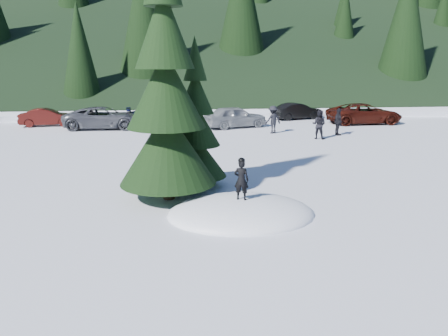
{
  "coord_description": "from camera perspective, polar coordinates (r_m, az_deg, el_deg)",
  "views": [
    {
      "loc": [
        -1.83,
        -12.38,
        4.53
      ],
      "look_at": [
        -0.37,
        1.46,
        1.1
      ],
      "focal_mm": 35.0,
      "sensor_mm": 36.0,
      "label": 1
    }
  ],
  "objects": [
    {
      "name": "car_2",
      "position": [
        31.0,
        -15.38,
        6.34
      ],
      "size": [
        5.43,
        2.63,
        1.49
      ],
      "primitive_type": "imported",
      "rotation": [
        0.0,
        0.0,
        1.54
      ],
      "color": "#484A50",
      "rests_on": "ground"
    },
    {
      "name": "adult_1",
      "position": [
        28.08,
        14.69,
        5.85
      ],
      "size": [
        0.46,
        1.01,
        1.68
      ],
      "primitive_type": "imported",
      "rotation": [
        0.0,
        0.0,
        1.63
      ],
      "color": "black",
      "rests_on": "ground"
    },
    {
      "name": "car_5",
      "position": [
        35.29,
        9.57,
        7.34
      ],
      "size": [
        4.14,
        2.43,
        1.29
      ],
      "primitive_type": "imported",
      "rotation": [
        0.0,
        0.0,
        1.86
      ],
      "color": "black",
      "rests_on": "ground"
    },
    {
      "name": "forest_hillside",
      "position": [
        66.88,
        -4.72,
        20.65
      ],
      "size": [
        200.0,
        60.0,
        25.0
      ],
      "primitive_type": null,
      "color": "black",
      "rests_on": "ground"
    },
    {
      "name": "snow_mound",
      "position": [
        13.31,
        2.25,
        -6.07
      ],
      "size": [
        4.48,
        3.52,
        0.96
      ],
      "primitive_type": "ellipsoid",
      "color": "white",
      "rests_on": "ground"
    },
    {
      "name": "car_3",
      "position": [
        32.16,
        -8.6,
        6.76
      ],
      "size": [
        4.61,
        2.21,
        1.29
      ],
      "primitive_type": "imported",
      "rotation": [
        0.0,
        0.0,
        1.66
      ],
      "color": "black",
      "rests_on": "ground"
    },
    {
      "name": "ground",
      "position": [
        13.31,
        2.25,
        -6.07
      ],
      "size": [
        200.0,
        200.0,
        0.0
      ],
      "primitive_type": "plane",
      "color": "white",
      "rests_on": "ground"
    },
    {
      "name": "spruce_short",
      "position": [
        15.78,
        -3.68,
        4.97
      ],
      "size": [
        2.2,
        2.2,
        5.37
      ],
      "color": "black",
      "rests_on": "ground"
    },
    {
      "name": "car_4",
      "position": [
        30.42,
        1.45,
        6.71
      ],
      "size": [
        4.75,
        3.12,
        1.5
      ],
      "primitive_type": "imported",
      "rotation": [
        0.0,
        0.0,
        1.9
      ],
      "color": "gray",
      "rests_on": "ground"
    },
    {
      "name": "car_1",
      "position": [
        33.61,
        -22.06,
        6.16
      ],
      "size": [
        3.91,
        1.81,
        1.24
      ],
      "primitive_type": "imported",
      "rotation": [
        0.0,
        0.0,
        1.71
      ],
      "color": "#3D0E0B",
      "rests_on": "ground"
    },
    {
      "name": "adult_2",
      "position": [
        28.15,
        6.41,
        6.3
      ],
      "size": [
        1.29,
        1.03,
        1.75
      ],
      "primitive_type": "imported",
      "rotation": [
        0.0,
        0.0,
        3.52
      ],
      "color": "black",
      "rests_on": "ground"
    },
    {
      "name": "adult_0",
      "position": [
        26.52,
        12.3,
        5.57
      ],
      "size": [
        1.05,
        1.0,
        1.71
      ],
      "primitive_type": "imported",
      "rotation": [
        0.0,
        0.0,
        2.56
      ],
      "color": "black",
      "rests_on": "ground"
    },
    {
      "name": "car_6",
      "position": [
        33.89,
        17.86,
        6.78
      ],
      "size": [
        5.45,
        2.65,
        1.49
      ],
      "primitive_type": "imported",
      "rotation": [
        0.0,
        0.0,
        1.6
      ],
      "color": "#340F09",
      "rests_on": "ground"
    },
    {
      "name": "child_skier",
      "position": [
        12.96,
        2.28,
        -1.57
      ],
      "size": [
        0.51,
        0.42,
        1.21
      ],
      "primitive_type": "imported",
      "rotation": [
        0.0,
        0.0,
        2.8
      ],
      "color": "black",
      "rests_on": "snow_mound"
    },
    {
      "name": "spruce_tall",
      "position": [
        14.23,
        -7.59,
        8.85
      ],
      "size": [
        3.2,
        3.2,
        8.6
      ],
      "color": "black",
      "rests_on": "ground"
    }
  ]
}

